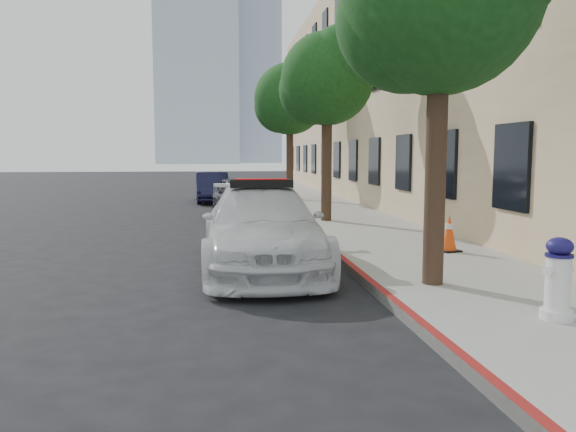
% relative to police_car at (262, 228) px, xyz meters
% --- Properties ---
extents(ground, '(120.00, 120.00, 0.00)m').
position_rel_police_car_xyz_m(ground, '(-0.57, -0.10, -0.73)').
color(ground, black).
rests_on(ground, ground).
extents(sidewalk, '(3.20, 50.00, 0.15)m').
position_rel_police_car_xyz_m(sidewalk, '(3.03, 9.90, -0.66)').
color(sidewalk, gray).
rests_on(sidewalk, ground).
extents(curb_strip, '(0.12, 50.00, 0.15)m').
position_rel_police_car_xyz_m(curb_strip, '(1.49, 9.90, -0.66)').
color(curb_strip, maroon).
rests_on(curb_strip, ground).
extents(building, '(8.00, 36.00, 10.00)m').
position_rel_police_car_xyz_m(building, '(8.63, 14.90, 4.27)').
color(building, tan).
rests_on(building, ground).
extents(tower_left, '(18.00, 14.00, 60.00)m').
position_rel_police_car_xyz_m(tower_left, '(-4.57, 119.90, 29.27)').
color(tower_left, '#9EA8B7').
rests_on(tower_left, ground).
extents(tower_right, '(14.00, 14.00, 44.00)m').
position_rel_police_car_xyz_m(tower_right, '(8.43, 134.90, 21.27)').
color(tower_right, '#9EA8B7').
rests_on(tower_right, ground).
extents(tree_mid, '(2.77, 2.64, 5.43)m').
position_rel_police_car_xyz_m(tree_mid, '(2.36, 5.88, 3.43)').
color(tree_mid, black).
rests_on(tree_mid, sidewalk).
extents(tree_far, '(3.10, 3.00, 5.81)m').
position_rel_police_car_xyz_m(tree_far, '(2.36, 13.88, 3.65)').
color(tree_far, black).
rests_on(tree_far, sidewalk).
extents(police_car, '(2.07, 5.04, 1.61)m').
position_rel_police_car_xyz_m(police_car, '(0.00, 0.00, 0.00)').
color(police_car, silver).
rests_on(police_car, ground).
extents(parked_car_mid, '(2.09, 4.14, 1.35)m').
position_rel_police_car_xyz_m(parked_car_mid, '(0.02, 8.14, -0.06)').
color(parked_car_mid, black).
rests_on(parked_car_mid, ground).
extents(parked_car_far, '(1.55, 3.94, 1.28)m').
position_rel_police_car_xyz_m(parked_car_far, '(-0.96, 14.46, -0.09)').
color(parked_car_far, black).
rests_on(parked_car_far, ground).
extents(fire_hydrant, '(0.40, 0.36, 0.95)m').
position_rel_police_car_xyz_m(fire_hydrant, '(3.05, -4.00, -0.12)').
color(fire_hydrant, silver).
rests_on(fire_hydrant, sidewalk).
extents(traffic_cone, '(0.46, 0.46, 0.72)m').
position_rel_police_car_xyz_m(traffic_cone, '(3.69, 0.48, -0.22)').
color(traffic_cone, black).
rests_on(traffic_cone, sidewalk).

